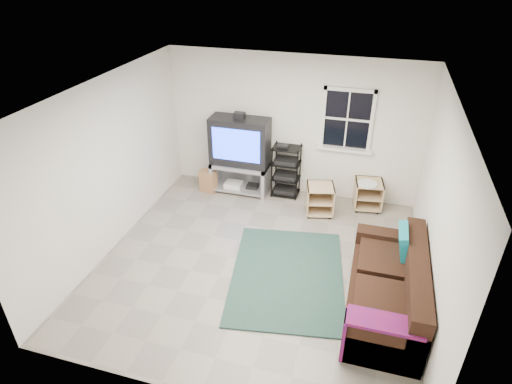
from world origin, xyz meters
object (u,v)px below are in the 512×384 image
(tv_unit, at_px, (240,149))
(side_table_left, at_px, (320,198))
(side_table_right, at_px, (368,192))
(sofa, at_px, (388,290))
(av_rack, at_px, (286,174))

(tv_unit, bearing_deg, side_table_left, -12.58)
(side_table_left, height_order, side_table_right, side_table_right)
(tv_unit, xyz_separation_m, side_table_right, (2.38, 0.06, -0.56))
(tv_unit, height_order, side_table_left, tv_unit)
(side_table_left, xyz_separation_m, sofa, (1.20, -2.12, 0.04))
(tv_unit, distance_m, side_table_left, 1.71)
(tv_unit, xyz_separation_m, av_rack, (0.86, 0.09, -0.43))
(av_rack, distance_m, side_table_left, 0.84)
(tv_unit, xyz_separation_m, side_table_left, (1.57, -0.35, -0.58))
(tv_unit, relative_size, side_table_right, 2.89)
(side_table_right, distance_m, sofa, 2.55)
(side_table_left, bearing_deg, side_table_right, 26.83)
(side_table_left, bearing_deg, sofa, -60.38)
(av_rack, relative_size, side_table_right, 1.85)
(tv_unit, height_order, sofa, tv_unit)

